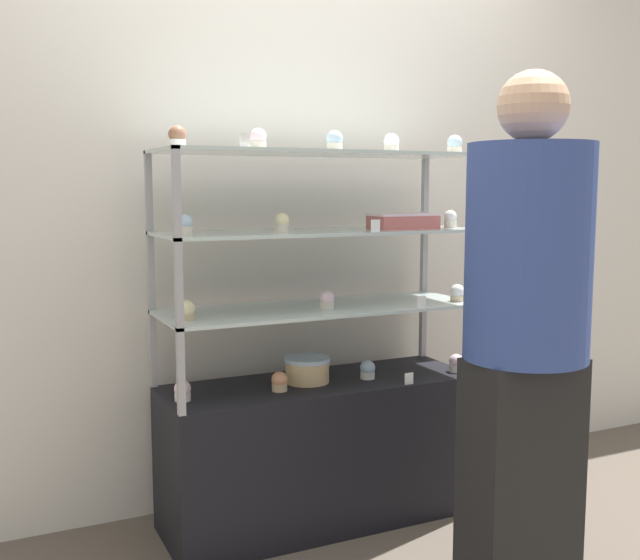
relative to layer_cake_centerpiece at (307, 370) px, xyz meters
name	(u,v)px	position (x,y,z in m)	size (l,w,h in m)	color
ground_plane	(320,519)	(0.05, -0.01, -0.60)	(20.00, 20.00, 0.00)	brown
back_wall	(283,185)	(0.05, 0.34, 0.70)	(8.00, 0.05, 2.60)	silver
display_base	(320,451)	(0.05, -0.01, -0.33)	(1.21, 0.41, 0.55)	black
display_riser_lower	(320,312)	(0.05, -0.01, 0.22)	(1.21, 0.41, 0.29)	#99999E
display_riser_middle	(320,235)	(0.05, -0.01, 0.51)	(1.21, 0.41, 0.29)	#99999E
display_riser_upper	(320,157)	(0.05, -0.01, 0.80)	(1.21, 0.41, 0.29)	#99999E
layer_cake_centerpiece	(307,370)	(0.00, 0.00, 0.00)	(0.17, 0.17, 0.10)	#DBBC84
sheet_cake_frosted	(403,221)	(0.38, -0.06, 0.56)	(0.26, 0.14, 0.06)	#C66660
cupcake_0	(183,391)	(-0.50, -0.04, -0.01)	(0.06, 0.06, 0.07)	white
cupcake_1	(279,382)	(-0.14, -0.07, -0.01)	(0.06, 0.06, 0.07)	#CCB28C
cupcake_2	(368,370)	(0.23, -0.05, -0.01)	(0.06, 0.06, 0.07)	white
cupcake_3	(456,363)	(0.61, -0.11, -0.01)	(0.06, 0.06, 0.07)	white
price_tag_0	(409,379)	(0.33, -0.20, -0.03)	(0.04, 0.00, 0.04)	white
cupcake_4	(187,311)	(-0.48, -0.08, 0.27)	(0.06, 0.06, 0.07)	#CCB28C
cupcake_5	(327,300)	(0.05, -0.07, 0.27)	(0.06, 0.06, 0.07)	beige
cupcake_6	(457,293)	(0.60, -0.12, 0.27)	(0.06, 0.06, 0.07)	#CCB28C
price_tag_1	(422,302)	(0.38, -0.20, 0.26)	(0.04, 0.00, 0.04)	white
cupcake_7	(185,225)	(-0.49, -0.09, 0.56)	(0.05, 0.05, 0.07)	beige
cupcake_8	(282,223)	(-0.14, -0.09, 0.56)	(0.05, 0.05, 0.07)	beige
cupcake_9	(450,219)	(0.59, -0.08, 0.56)	(0.05, 0.05, 0.07)	beige
price_tag_2	(375,226)	(0.18, -0.20, 0.55)	(0.04, 0.00, 0.04)	white
cupcake_10	(177,137)	(-0.50, -0.08, 0.85)	(0.06, 0.06, 0.07)	white
cupcake_11	(258,139)	(-0.22, -0.09, 0.85)	(0.06, 0.06, 0.07)	beige
cupcake_12	(335,141)	(0.06, -0.11, 0.85)	(0.06, 0.06, 0.07)	beige
cupcake_13	(391,143)	(0.32, -0.07, 0.85)	(0.06, 0.06, 0.07)	beige
cupcake_14	(455,145)	(0.58, -0.10, 0.85)	(0.06, 0.06, 0.07)	beige
price_tag_3	(245,140)	(-0.31, -0.20, 0.84)	(0.04, 0.00, 0.04)	white
customer_figure	(526,322)	(0.40, -0.75, 0.27)	(0.38, 0.38, 1.64)	black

